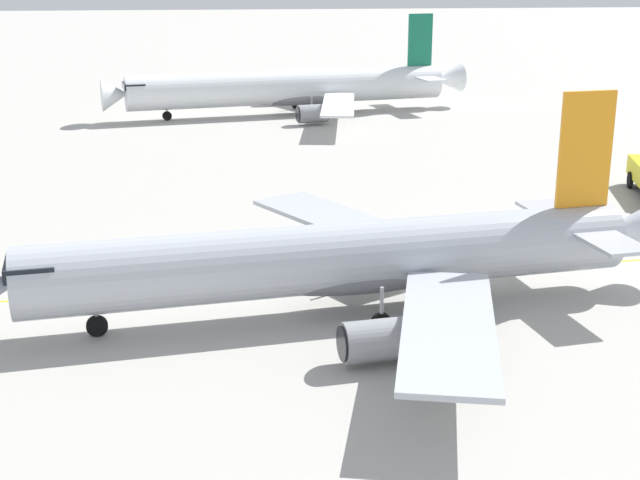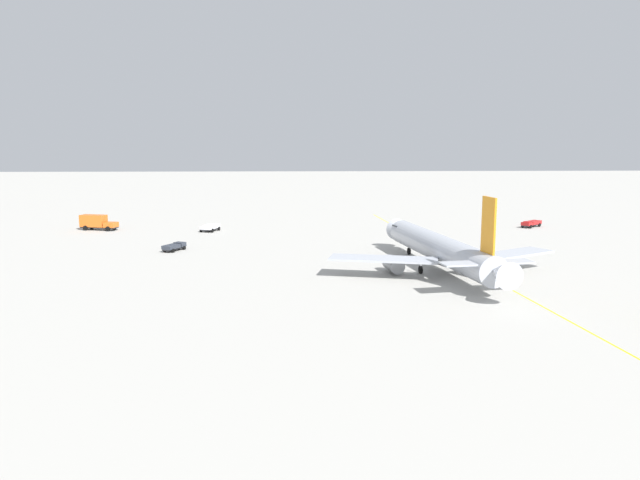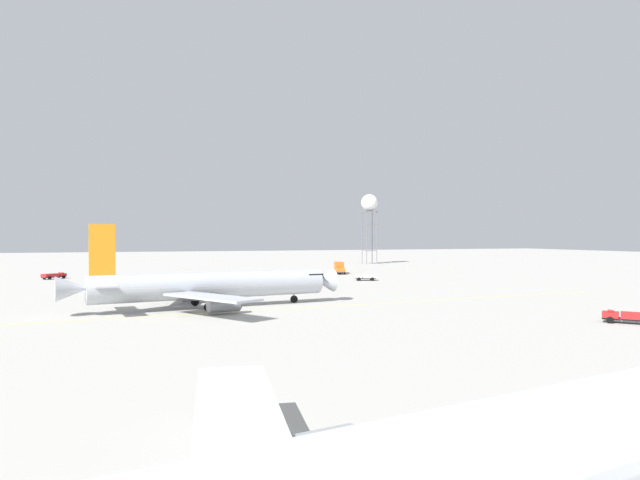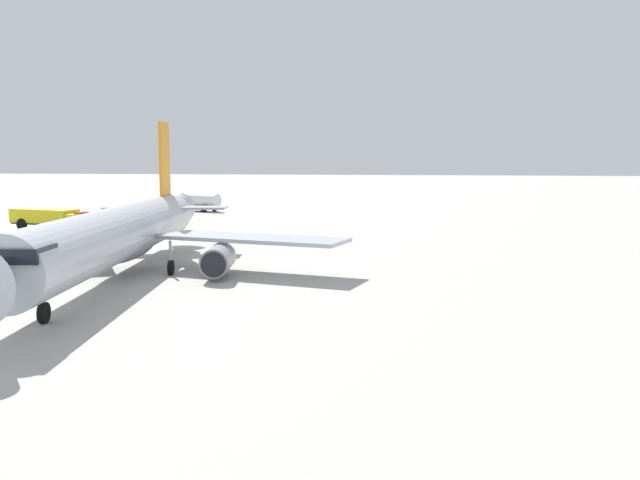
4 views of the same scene
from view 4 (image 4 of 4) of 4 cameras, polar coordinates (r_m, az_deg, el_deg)
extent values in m
plane|color=#ADAAA3|center=(46.00, -18.53, -3.87)|extent=(600.00, 600.00, 0.00)
cylinder|color=#B2B7C1|center=(48.26, -16.92, 0.50)|extent=(33.22, 8.58, 3.75)
cone|color=#B2B7C1|center=(65.58, -12.31, 2.54)|extent=(4.43, 3.74, 3.19)
cube|color=black|center=(33.76, -24.70, -1.06)|extent=(2.84, 3.51, 0.70)
ellipsoid|color=slate|center=(49.95, -16.32, -0.46)|extent=(12.26, 5.09, 2.06)
cube|color=orange|center=(62.01, -13.12, 6.75)|extent=(3.20, 0.71, 6.54)
cube|color=#B2B7C1|center=(61.53, -10.18, 2.73)|extent=(3.27, 5.07, 0.20)
cube|color=#B2B7C1|center=(62.95, -15.78, 2.67)|extent=(3.27, 5.07, 0.20)
cube|color=#B2B7C1|center=(49.40, -5.85, 0.14)|extent=(7.40, 14.82, 0.28)
cube|color=#B2B7C1|center=(54.33, -25.07, 0.14)|extent=(10.83, 14.40, 0.28)
cylinder|color=gray|center=(47.59, -8.68, -1.69)|extent=(4.37, 2.61, 2.02)
cylinder|color=black|center=(45.54, -9.09, -2.09)|extent=(0.40, 1.72, 1.72)
cylinder|color=gray|center=(51.53, -23.93, -1.56)|extent=(4.37, 2.61, 2.02)
cylinder|color=black|center=(49.64, -24.92, -1.91)|extent=(0.40, 1.72, 1.72)
cylinder|color=#9EA0A5|center=(36.82, -22.57, -4.25)|extent=(0.20, 0.20, 1.97)
cylinder|color=black|center=(37.02, -22.49, -5.75)|extent=(1.13, 0.46, 1.10)
cylinder|color=#9EA0A5|center=(49.19, -12.63, -1.18)|extent=(0.20, 0.20, 1.97)
cylinder|color=black|center=(49.34, -12.60, -2.31)|extent=(1.13, 0.46, 1.10)
cylinder|color=#9EA0A5|center=(51.05, -19.82, -1.13)|extent=(0.20, 0.20, 1.97)
cylinder|color=black|center=(51.19, -19.78, -2.22)|extent=(1.13, 0.46, 1.10)
cube|color=#232326|center=(83.78, -21.78, 1.30)|extent=(4.76, 11.07, 0.20)
cube|color=yellow|center=(80.85, -19.65, 1.70)|extent=(3.19, 2.96, 1.20)
cube|color=black|center=(80.11, -19.07, 1.81)|extent=(2.23, 0.61, 0.67)
cube|color=yellow|center=(84.61, -22.45, 1.93)|extent=(4.55, 8.64, 1.60)
cube|color=red|center=(80.79, -19.67, 2.19)|extent=(1.98, 1.02, 0.16)
cylinder|color=black|center=(82.21, -19.22, 1.24)|extent=(0.60, 1.43, 1.40)
cylinder|color=black|center=(80.21, -20.49, 1.05)|extent=(0.60, 1.43, 1.40)
cylinder|color=black|center=(87.17, -22.81, 1.38)|extent=(0.60, 1.43, 1.40)
cylinder|color=black|center=(85.29, -24.09, 1.21)|extent=(0.60, 1.43, 1.40)
cube|color=#232326|center=(108.72, -10.66, 2.79)|extent=(5.30, 9.42, 0.20)
cube|color=silver|center=(110.87, -12.03, 3.17)|extent=(3.33, 3.17, 1.10)
cube|color=black|center=(111.58, -12.46, 3.27)|extent=(2.13, 0.85, 0.62)
cylinder|color=silver|center=(107.83, -10.14, 3.38)|extent=(4.26, 6.93, 2.12)
cylinder|color=black|center=(109.80, -12.40, 2.73)|extent=(0.64, 1.13, 1.10)
cylinder|color=black|center=(111.81, -11.50, 2.83)|extent=(0.64, 1.13, 1.10)
cylinder|color=black|center=(105.85, -9.89, 2.64)|extent=(0.64, 1.13, 1.10)
cylinder|color=black|center=(107.94, -9.00, 2.74)|extent=(0.64, 1.13, 1.10)
cube|color=yellow|center=(49.69, -22.91, -3.27)|extent=(131.23, 11.26, 0.01)
camera|label=1|loc=(46.38, 43.69, 17.85)|focal=51.12mm
camera|label=2|loc=(126.30, 8.56, 11.12)|focal=34.11mm
camera|label=3|loc=(113.59, -52.71, 5.08)|focal=31.33mm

